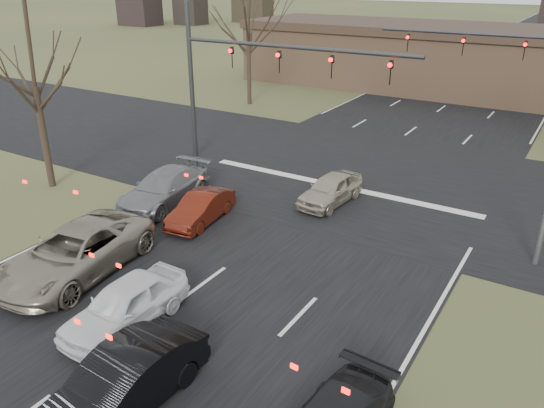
% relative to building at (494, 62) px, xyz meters
% --- Properties ---
extents(ground, '(360.00, 360.00, 0.00)m').
position_rel_building_xyz_m(ground, '(-2.00, -38.00, -2.67)').
color(ground, '#3F4826').
rests_on(ground, ground).
extents(road_main, '(14.00, 300.00, 0.02)m').
position_rel_building_xyz_m(road_main, '(-2.00, 22.00, -2.66)').
color(road_main, black).
rests_on(road_main, ground).
extents(road_cross, '(200.00, 14.00, 0.02)m').
position_rel_building_xyz_m(road_cross, '(-2.00, -23.00, -2.65)').
color(road_cross, black).
rests_on(road_cross, ground).
extents(building, '(42.40, 10.40, 5.30)m').
position_rel_building_xyz_m(building, '(0.00, 0.00, 0.00)').
color(building, '#906B4D').
rests_on(building, ground).
extents(mast_arm_near, '(12.12, 0.24, 8.00)m').
position_rel_building_xyz_m(mast_arm_near, '(-7.23, -25.00, 2.41)').
color(mast_arm_near, '#383A3D').
rests_on(mast_arm_near, ground).
extents(mast_arm_far, '(11.12, 0.24, 8.00)m').
position_rel_building_xyz_m(mast_arm_far, '(4.18, -15.00, 2.35)').
color(mast_arm_far, '#383A3D').
rests_on(mast_arm_far, ground).
extents(tree_left_near, '(5.10, 5.10, 8.50)m').
position_rel_building_xyz_m(tree_left_near, '(-13.50, -32.00, 3.90)').
color(tree_left_near, black).
rests_on(tree_left_near, ground).
extents(tree_left_far, '(5.70, 5.70, 9.50)m').
position_rel_building_xyz_m(tree_left_far, '(-15.00, -13.00, 4.68)').
color(tree_left_far, black).
rests_on(tree_left_far, ground).
extents(car_silver_suv, '(3.35, 6.04, 1.60)m').
position_rel_building_xyz_m(car_silver_suv, '(-6.00, -36.71, -1.87)').
color(car_silver_suv, gray).
rests_on(car_silver_suv, ground).
extents(car_white_sedan, '(1.68, 4.07, 1.38)m').
position_rel_building_xyz_m(car_white_sedan, '(-2.50, -37.90, -1.97)').
color(car_white_sedan, white).
rests_on(car_white_sedan, ground).
extents(car_black_hatch, '(1.61, 4.49, 1.47)m').
position_rel_building_xyz_m(car_black_hatch, '(-0.18, -40.24, -1.93)').
color(car_black_hatch, black).
rests_on(car_black_hatch, ground).
extents(car_grey_ahead, '(2.51, 5.20, 1.46)m').
position_rel_building_xyz_m(car_grey_ahead, '(-7.47, -30.81, -1.94)').
color(car_grey_ahead, gray).
rests_on(car_grey_ahead, ground).
extents(car_red_ahead, '(1.70, 3.74, 1.19)m').
position_rel_building_xyz_m(car_red_ahead, '(-5.00, -31.39, -2.07)').
color(car_red_ahead, '#51160B').
rests_on(car_red_ahead, ground).
extents(car_silver_ahead, '(1.84, 3.89, 1.29)m').
position_rel_building_xyz_m(car_silver_ahead, '(-1.40, -26.92, -2.02)').
color(car_silver_ahead, '#B0A78E').
rests_on(car_silver_ahead, ground).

